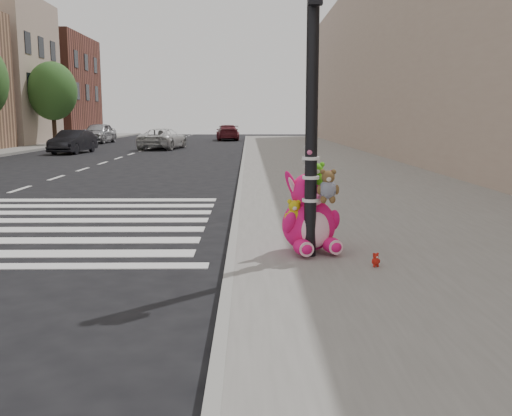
{
  "coord_description": "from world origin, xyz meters",
  "views": [
    {
      "loc": [
        1.79,
        -5.6,
        1.97
      ],
      "look_at": [
        1.89,
        2.03,
        0.75
      ],
      "focal_mm": 40.0,
      "sensor_mm": 36.0,
      "label": 1
    }
  ],
  "objects_px": {
    "signal_pole": "(313,136)",
    "red_teddy": "(376,260)",
    "car_white_near": "(163,139)",
    "pink_bunny": "(310,218)",
    "car_dark_far": "(73,142)"
  },
  "relations": [
    {
      "from": "signal_pole",
      "to": "car_white_near",
      "type": "height_order",
      "value": "signal_pole"
    },
    {
      "from": "pink_bunny",
      "to": "car_dark_far",
      "type": "distance_m",
      "value": 25.86
    },
    {
      "from": "signal_pole",
      "to": "red_teddy",
      "type": "height_order",
      "value": "signal_pole"
    },
    {
      "from": "signal_pole",
      "to": "pink_bunny",
      "type": "bearing_deg",
      "value": 89.54
    },
    {
      "from": "car_dark_far",
      "to": "car_white_near",
      "type": "relative_size",
      "value": 0.85
    },
    {
      "from": "pink_bunny",
      "to": "car_white_near",
      "type": "distance_m",
      "value": 28.46
    },
    {
      "from": "signal_pole",
      "to": "red_teddy",
      "type": "xyz_separation_m",
      "value": [
        0.73,
        -0.61,
        -1.49
      ]
    },
    {
      "from": "red_teddy",
      "to": "car_dark_far",
      "type": "xyz_separation_m",
      "value": [
        -11.13,
        24.5,
        0.4
      ]
    },
    {
      "from": "red_teddy",
      "to": "car_dark_far",
      "type": "relative_size",
      "value": 0.05
    },
    {
      "from": "car_white_near",
      "to": "pink_bunny",
      "type": "bearing_deg",
      "value": 111.05
    },
    {
      "from": "pink_bunny",
      "to": "car_dark_far",
      "type": "xyz_separation_m",
      "value": [
        -10.4,
        23.67,
        0.02
      ]
    },
    {
      "from": "pink_bunny",
      "to": "car_white_near",
      "type": "relative_size",
      "value": 0.25
    },
    {
      "from": "red_teddy",
      "to": "car_dark_far",
      "type": "distance_m",
      "value": 26.91
    },
    {
      "from": "pink_bunny",
      "to": "red_teddy",
      "type": "height_order",
      "value": "pink_bunny"
    },
    {
      "from": "signal_pole",
      "to": "pink_bunny",
      "type": "relative_size",
      "value": 3.48
    }
  ]
}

